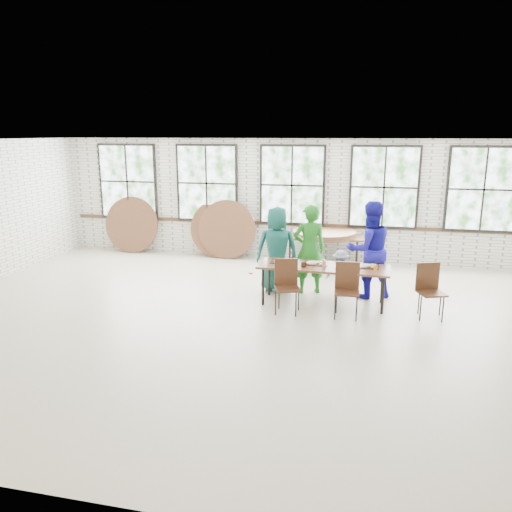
{
  "coord_description": "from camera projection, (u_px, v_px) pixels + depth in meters",
  "views": [
    {
      "loc": [
        1.85,
        -7.79,
        3.13
      ],
      "look_at": [
        0.0,
        0.4,
        1.05
      ],
      "focal_mm": 35.0,
      "sensor_mm": 36.0,
      "label": 1
    }
  ],
  "objects": [
    {
      "name": "round_tops_stacked",
      "position": [
        324.0,
        234.0,
        11.83
      ],
      "size": [
        1.5,
        1.5,
        0.13
      ],
      "color": "brown",
      "rests_on": "storage_table"
    },
    {
      "name": "tabletop_clutter",
      "position": [
        329.0,
        265.0,
        9.15
      ],
      "size": [
        1.99,
        0.57,
        0.11
      ],
      "color": "black",
      "rests_on": "dining_table"
    },
    {
      "name": "adult_blue",
      "position": [
        369.0,
        250.0,
        9.6
      ],
      "size": [
        1.13,
        1.03,
        1.88
      ],
      "primitive_type": "imported",
      "rotation": [
        0.0,
        0.0,
        3.58
      ],
      "color": "#1A169B",
      "rests_on": "ground"
    },
    {
      "name": "room",
      "position": [
        292.0,
        187.0,
        12.28
      ],
      "size": [
        12.0,
        12.0,
        12.0
      ],
      "color": "#C3B69B",
      "rests_on": "ground"
    },
    {
      "name": "chair_near_left",
      "position": [
        287.0,
        281.0,
        8.88
      ],
      "size": [
        0.52,
        0.51,
        0.95
      ],
      "rotation": [
        0.0,
        0.0,
        0.31
      ],
      "color": "#432616",
      "rests_on": "ground"
    },
    {
      "name": "adult_teal",
      "position": [
        277.0,
        249.0,
        10.0
      ],
      "size": [
        0.91,
        0.67,
        1.72
      ],
      "primitive_type": "imported",
      "rotation": [
        0.0,
        0.0,
        3.29
      ],
      "color": "#15534D",
      "rests_on": "ground"
    },
    {
      "name": "round_tops_leaning",
      "position": [
        191.0,
        228.0,
        12.93
      ],
      "size": [
        4.17,
        0.43,
        1.49
      ],
      "color": "brown",
      "rests_on": "ground"
    },
    {
      "name": "dining_table",
      "position": [
        323.0,
        269.0,
        9.21
      ],
      "size": [
        2.43,
        0.89,
        0.74
      ],
      "rotation": [
        0.0,
        0.0,
        -0.04
      ],
      "color": "brown",
      "rests_on": "ground"
    },
    {
      "name": "chair_near_right",
      "position": [
        347.0,
        285.0,
        8.66
      ],
      "size": [
        0.44,
        0.43,
        0.95
      ],
      "rotation": [
        0.0,
        0.0,
        0.05
      ],
      "color": "#432616",
      "rests_on": "ground"
    },
    {
      "name": "storage_table",
      "position": [
        324.0,
        238.0,
        11.85
      ],
      "size": [
        1.86,
        0.92,
        0.74
      ],
      "rotation": [
        0.0,
        0.0,
        0.09
      ],
      "color": "brown",
      "rests_on": "ground"
    },
    {
      "name": "toddler",
      "position": [
        340.0,
        273.0,
        9.83
      ],
      "size": [
        0.64,
        0.45,
        0.9
      ],
      "primitive_type": "imported",
      "rotation": [
        0.0,
        0.0,
        2.93
      ],
      "color": "#151542",
      "rests_on": "ground"
    },
    {
      "name": "adult_green",
      "position": [
        309.0,
        249.0,
        9.85
      ],
      "size": [
        0.75,
        0.61,
        1.78
      ],
      "primitive_type": "imported",
      "rotation": [
        0.0,
        0.0,
        3.47
      ],
      "color": "#1D6C1C",
      "rests_on": "ground"
    },
    {
      "name": "chair_spare",
      "position": [
        429.0,
        286.0,
        8.62
      ],
      "size": [
        0.54,
        0.53,
        0.95
      ],
      "rotation": [
        0.0,
        0.0,
        0.36
      ],
      "color": "#432616",
      "rests_on": "ground"
    }
  ]
}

